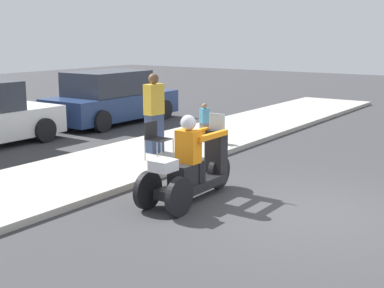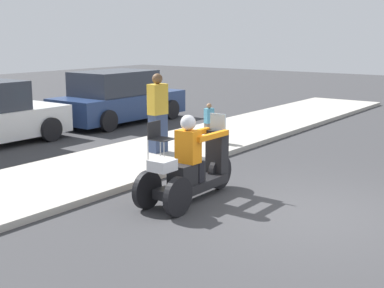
{
  "view_description": "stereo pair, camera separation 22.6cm",
  "coord_description": "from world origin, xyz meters",
  "px_view_note": "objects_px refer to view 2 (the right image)",
  "views": [
    {
      "loc": [
        -7.72,
        -3.13,
        2.81
      ],
      "look_at": [
        -0.48,
        1.91,
        0.99
      ],
      "focal_mm": 50.0,
      "sensor_mm": 36.0,
      "label": 1
    },
    {
      "loc": [
        -7.59,
        -3.32,
        2.81
      ],
      "look_at": [
        -0.48,
        1.91,
        0.99
      ],
      "focal_mm": 50.0,
      "sensor_mm": 36.0,
      "label": 2
    }
  ],
  "objects_px": {
    "motorcycle_trike": "(192,170)",
    "spectator_end_of_line": "(209,123)",
    "folding_chair_curbside": "(158,136)",
    "spectator_by_tree": "(158,115)",
    "parked_car_lot_right": "(118,98)"
  },
  "relations": [
    {
      "from": "motorcycle_trike",
      "to": "spectator_end_of_line",
      "type": "bearing_deg",
      "value": 30.89
    },
    {
      "from": "motorcycle_trike",
      "to": "folding_chair_curbside",
      "type": "bearing_deg",
      "value": 52.06
    },
    {
      "from": "spectator_end_of_line",
      "to": "spectator_by_tree",
      "type": "bearing_deg",
      "value": 171.42
    },
    {
      "from": "motorcycle_trike",
      "to": "spectator_by_tree",
      "type": "bearing_deg",
      "value": 49.74
    },
    {
      "from": "motorcycle_trike",
      "to": "folding_chair_curbside",
      "type": "height_order",
      "value": "motorcycle_trike"
    },
    {
      "from": "spectator_by_tree",
      "to": "folding_chair_curbside",
      "type": "distance_m",
      "value": 0.79
    },
    {
      "from": "spectator_end_of_line",
      "to": "folding_chair_curbside",
      "type": "relative_size",
      "value": 1.19
    },
    {
      "from": "spectator_by_tree",
      "to": "parked_car_lot_right",
      "type": "xyz_separation_m",
      "value": [
        3.04,
        4.21,
        -0.22
      ]
    },
    {
      "from": "motorcycle_trike",
      "to": "parked_car_lot_right",
      "type": "xyz_separation_m",
      "value": [
        5.22,
        6.79,
        0.24
      ]
    },
    {
      "from": "folding_chair_curbside",
      "to": "spectator_end_of_line",
      "type": "bearing_deg",
      "value": 5.06
    },
    {
      "from": "spectator_by_tree",
      "to": "parked_car_lot_right",
      "type": "distance_m",
      "value": 5.19
    },
    {
      "from": "spectator_end_of_line",
      "to": "folding_chair_curbside",
      "type": "xyz_separation_m",
      "value": [
        -2.23,
        -0.2,
        0.03
      ]
    },
    {
      "from": "motorcycle_trike",
      "to": "spectator_end_of_line",
      "type": "height_order",
      "value": "motorcycle_trike"
    },
    {
      "from": "parked_car_lot_right",
      "to": "motorcycle_trike",
      "type": "bearing_deg",
      "value": -127.59
    },
    {
      "from": "spectator_by_tree",
      "to": "motorcycle_trike",
      "type": "bearing_deg",
      "value": -130.26
    }
  ]
}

